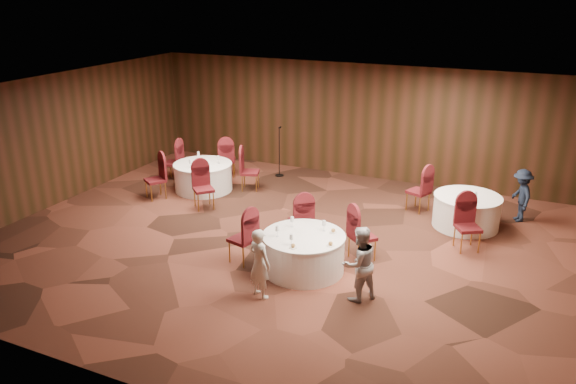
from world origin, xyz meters
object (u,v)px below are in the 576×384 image
at_px(mic_stand, 279,162).
at_px(woman_a, 260,263).
at_px(table_main, 304,252).
at_px(table_right, 466,211).
at_px(man_c, 521,195).
at_px(table_left, 203,177).
at_px(woman_b, 359,264).

xyz_separation_m(mic_stand, woman_a, (2.54, -6.18, 0.24)).
xyz_separation_m(table_main, table_right, (2.55, 3.46, 0.00)).
height_order(woman_a, man_c, woman_a).
relative_size(table_left, mic_stand, 1.07).
bearing_deg(mic_stand, table_right, -15.58).
relative_size(table_left, man_c, 1.24).
height_order(table_main, table_left, same).
bearing_deg(woman_a, table_right, -99.90).
bearing_deg(table_left, woman_b, -33.40).
bearing_deg(table_main, table_right, 53.55).
xyz_separation_m(woman_b, man_c, (2.35, 4.90, -0.06)).
bearing_deg(woman_b, man_c, -165.88).
distance_m(table_main, table_left, 5.20).
relative_size(mic_stand, woman_b, 1.06).
distance_m(table_main, woman_b, 1.44).
distance_m(table_main, table_right, 4.30).
height_order(table_left, man_c, man_c).
xyz_separation_m(table_main, woman_b, (1.29, -0.58, 0.31)).
bearing_deg(woman_b, table_main, -74.37).
bearing_deg(table_left, woman_a, -47.62).
bearing_deg(mic_stand, man_c, -5.70).
relative_size(table_left, woman_b, 1.13).
relative_size(table_right, man_c, 1.20).
bearing_deg(table_main, table_left, 144.08).
distance_m(table_right, mic_stand, 5.62).
relative_size(table_right, mic_stand, 1.04).
distance_m(table_right, woman_b, 4.24).
height_order(table_left, mic_stand, mic_stand).
height_order(table_right, woman_a, woman_a).
relative_size(table_right, woman_b, 1.09).
xyz_separation_m(table_right, man_c, (1.08, 0.86, 0.25)).
height_order(table_left, table_right, same).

